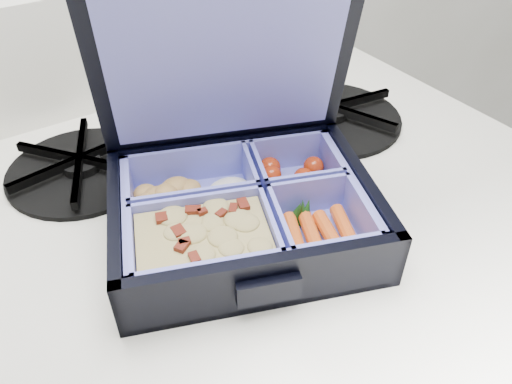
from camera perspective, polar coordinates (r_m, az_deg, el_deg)
bento_box at (r=0.48m, az=-1.45°, el=-2.30°), size 0.30×0.26×0.06m
burner_grate at (r=0.67m, az=8.44°, el=9.16°), size 0.21×0.21×0.03m
burner_grate_rear at (r=0.61m, az=-19.31°, el=2.93°), size 0.19×0.19×0.02m
fork at (r=0.61m, az=-7.79°, el=4.42°), size 0.16×0.13×0.01m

